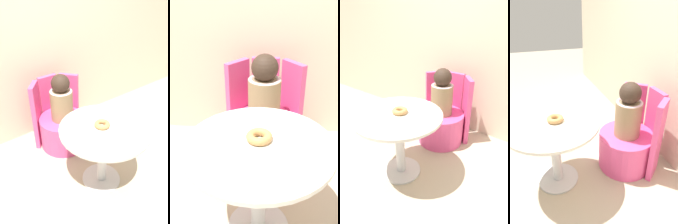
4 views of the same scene
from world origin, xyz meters
TOP-DOWN VIEW (x-y plane):
  - ground_plane at (0.00, 0.00)m, footprint 12.00×12.00m
  - back_wall at (0.00, 1.13)m, footprint 6.00×0.06m
  - round_table at (0.05, -0.04)m, footprint 0.78×0.78m
  - tub_chair at (0.06, 0.65)m, footprint 0.53×0.53m
  - booth_backrest at (0.06, 0.88)m, footprint 0.63×0.23m
  - child_figure at (0.06, 0.65)m, footprint 0.24×0.24m
  - donut at (0.05, -0.01)m, footprint 0.14×0.14m
  - paper_napkin at (-0.05, -0.22)m, footprint 0.16×0.16m

SIDE VIEW (x-z plane):
  - ground_plane at x=0.00m, z-range 0.00..0.00m
  - tub_chair at x=0.06m, z-range 0.00..0.37m
  - booth_backrest at x=0.06m, z-range 0.00..0.78m
  - round_table at x=0.05m, z-range 0.17..0.81m
  - child_figure at x=0.06m, z-range 0.35..0.88m
  - paper_napkin at x=-0.05m, z-range 0.64..0.64m
  - donut at x=0.05m, z-range 0.64..0.68m
  - back_wall at x=0.00m, z-range 0.00..2.40m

